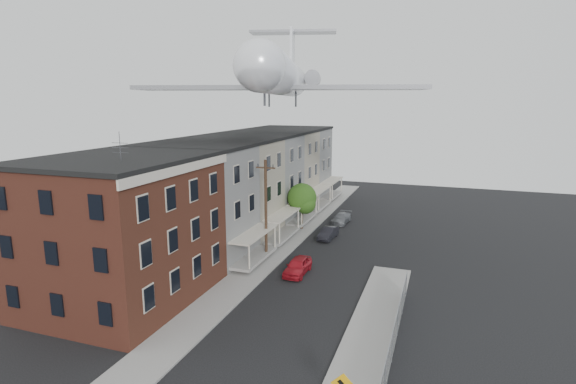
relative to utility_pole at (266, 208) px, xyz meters
The scene contains 17 objects.
sidewalk_left 7.57m from the utility_pole, 89.05° to the left, with size 3.00×62.00×0.12m, color gray.
sidewalk_right 16.99m from the utility_pole, 47.23° to the right, with size 3.00×26.00×0.12m, color gray.
curb_left 7.72m from the utility_pole, 75.52° to the left, with size 0.15×62.00×0.14m, color gray.
curb_right 16.07m from the utility_pole, 51.19° to the right, with size 0.15×26.00×0.14m, color gray.
corner_building 12.73m from the utility_pole, 120.17° to the right, with size 10.31×12.30×12.15m.
row_house_a 6.55m from the utility_pole, 166.73° to the right, with size 11.98×7.00×10.30m.
row_house_b 8.42m from the utility_pole, 139.15° to the left, with size 11.98×7.00×10.30m.
row_house_c 14.03m from the utility_pole, 116.97° to the left, with size 11.98×7.00×10.30m.
row_house_d 20.52m from the utility_pole, 108.07° to the left, with size 11.98×7.00×10.30m.
row_house_e 27.26m from the utility_pole, 103.50° to the left, with size 11.98×7.00×10.30m.
chainlink_fence 18.47m from the utility_pole, 45.90° to the right, with size 0.06×18.06×1.90m.
utility_pole is the anchor object (origin of this frame).
street_tree 10.00m from the utility_pole, 88.11° to the left, with size 3.22×3.20×5.20m.
car_near 6.07m from the utility_pole, 33.76° to the right, with size 1.59×3.96×1.35m, color #B41722.
car_mid 9.48m from the utility_pole, 63.62° to the left, with size 1.26×3.62×1.19m, color black.
car_far 15.09m from the utility_pole, 75.03° to the left, with size 1.63×4.02×1.17m, color slate.
airplane 12.66m from the utility_pole, 93.42° to the left, with size 26.10×29.83×8.59m.
Camera 1 is at (8.98, -17.76, 14.00)m, focal length 28.00 mm.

